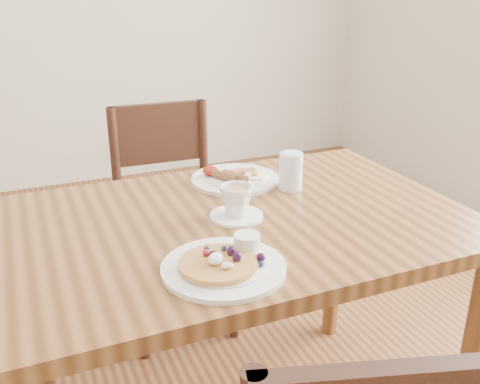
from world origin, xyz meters
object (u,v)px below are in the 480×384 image
(dining_table, at_px, (240,250))
(teacup_saucer, at_px, (236,203))
(pancake_plate, at_px, (225,264))
(water_glass, at_px, (291,171))
(breakfast_plate, at_px, (234,178))
(chair_far, at_px, (170,207))

(dining_table, relative_size, teacup_saucer, 8.57)
(pancake_plate, relative_size, teacup_saucer, 1.93)
(dining_table, distance_m, water_glass, 0.29)
(breakfast_plate, bearing_deg, dining_table, -108.98)
(dining_table, relative_size, water_glass, 10.91)
(water_glass, bearing_deg, breakfast_plate, 136.76)
(dining_table, bearing_deg, breakfast_plate, 71.02)
(teacup_saucer, bearing_deg, dining_table, -3.92)
(chair_far, relative_size, pancake_plate, 3.26)
(chair_far, height_order, breakfast_plate, chair_far)
(teacup_saucer, relative_size, water_glass, 1.27)
(breakfast_plate, bearing_deg, chair_far, 100.37)
(pancake_plate, xyz_separation_m, water_glass, (0.35, 0.36, 0.04))
(pancake_plate, distance_m, teacup_saucer, 0.27)
(dining_table, xyz_separation_m, pancake_plate, (-0.14, -0.24, 0.11))
(breakfast_plate, height_order, teacup_saucer, teacup_saucer)
(pancake_plate, relative_size, breakfast_plate, 1.00)
(teacup_saucer, xyz_separation_m, water_glass, (0.23, 0.13, 0.01))
(breakfast_plate, relative_size, water_glass, 2.45)
(dining_table, xyz_separation_m, chair_far, (0.00, 0.70, -0.16))
(chair_far, xyz_separation_m, pancake_plate, (-0.14, -0.94, 0.27))
(dining_table, relative_size, breakfast_plate, 4.44)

